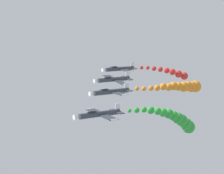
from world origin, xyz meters
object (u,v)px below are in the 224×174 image
object	(u,v)px
airplane_lead	(99,114)
airplane_left_outer	(119,69)
airplane_left_inner	(111,92)
airplane_right_inner	(113,79)

from	to	relation	value
airplane_lead	airplane_left_outer	world-z (taller)	airplane_left_outer
airplane_lead	airplane_left_outer	size ratio (longest dim) A/B	1.00
airplane_left_inner	airplane_right_inner	bearing A→B (deg)	-35.10
airplane_lead	airplane_left_inner	xyz separation A→B (m)	(9.92, -9.00, 2.25)
airplane_left_inner	airplane_lead	bearing A→B (deg)	137.77
airplane_right_inner	airplane_left_outer	xyz separation A→B (m)	(8.68, -7.57, 1.39)
airplane_left_inner	airplane_right_inner	distance (m)	11.60
airplane_right_inner	airplane_left_outer	world-z (taller)	airplane_left_outer
airplane_left_inner	airplane_left_outer	size ratio (longest dim) A/B	1.00
airplane_left_inner	airplane_right_inner	size ratio (longest dim) A/B	1.00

